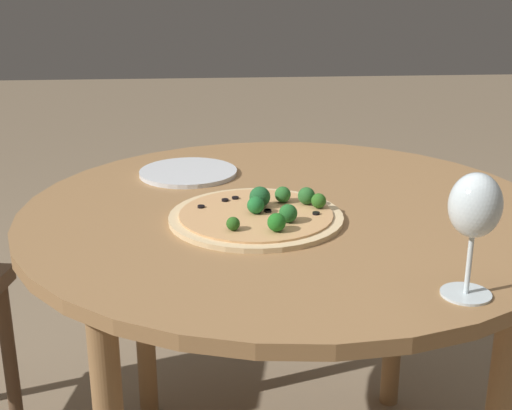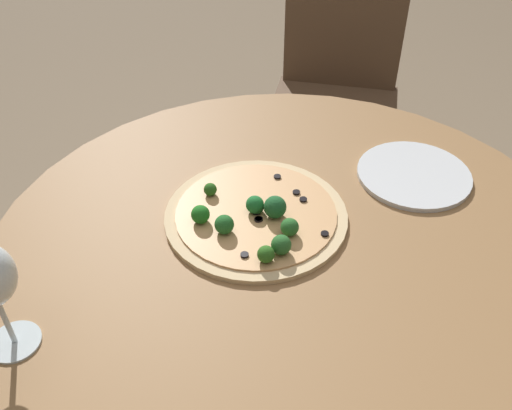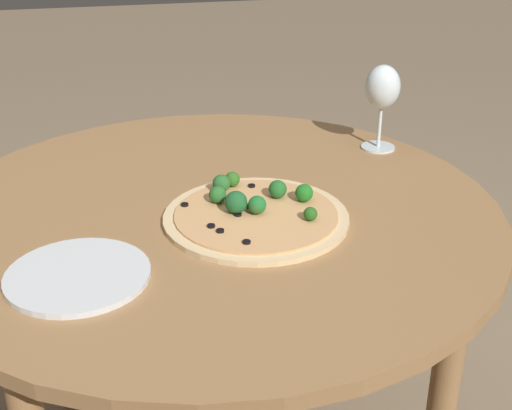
{
  "view_description": "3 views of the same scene",
  "coord_description": "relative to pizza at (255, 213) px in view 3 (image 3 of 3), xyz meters",
  "views": [
    {
      "loc": [
        0.16,
        1.34,
        1.18
      ],
      "look_at": [
        0.07,
        0.07,
        0.73
      ],
      "focal_mm": 50.0,
      "sensor_mm": 36.0,
      "label": 1
    },
    {
      "loc": [
        -0.72,
        0.04,
        1.39
      ],
      "look_at": [
        0.07,
        0.07,
        0.73
      ],
      "focal_mm": 40.0,
      "sensor_mm": 36.0,
      "label": 2
    },
    {
      "loc": [
        1.18,
        -0.18,
        1.29
      ],
      "look_at": [
        0.07,
        0.07,
        0.73
      ],
      "focal_mm": 50.0,
      "sensor_mm": 36.0,
      "label": 3
    }
  ],
  "objects": [
    {
      "name": "dining_table",
      "position": [
        -0.06,
        -0.07,
        -0.09
      ],
      "size": [
        1.07,
        1.07,
        0.7
      ],
      "color": "olive",
      "rests_on": "ground_plane"
    },
    {
      "name": "pizza",
      "position": [
        0.0,
        0.0,
        0.0
      ],
      "size": [
        0.33,
        0.33,
        0.05
      ],
      "color": "#DBBC89",
      "rests_on": "dining_table"
    },
    {
      "name": "plate_near",
      "position": [
        0.14,
        -0.31,
        -0.01
      ],
      "size": [
        0.23,
        0.23,
        0.01
      ],
      "color": "silver",
      "rests_on": "dining_table"
    },
    {
      "name": "wine_glass",
      "position": [
        -0.28,
        0.34,
        0.12
      ],
      "size": [
        0.08,
        0.08,
        0.19
      ],
      "color": "silver",
      "rests_on": "dining_table"
    }
  ]
}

